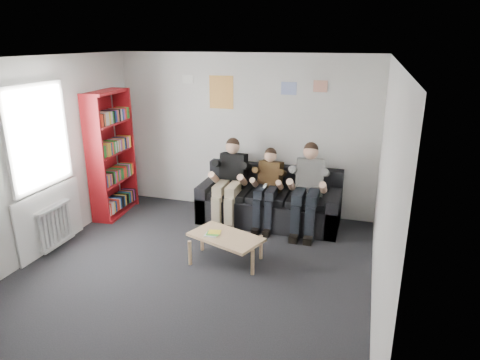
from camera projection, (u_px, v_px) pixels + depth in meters
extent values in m
plane|color=black|center=(188.00, 277.00, 5.48)|extent=(5.00, 5.00, 0.00)
plane|color=silver|center=(179.00, 59.00, 4.63)|extent=(5.00, 5.00, 0.00)
plane|color=white|center=(244.00, 134.00, 7.32)|extent=(4.50, 0.00, 4.50)
plane|color=white|center=(26.00, 290.00, 2.78)|extent=(4.50, 0.00, 4.50)
plane|color=white|center=(29.00, 162.00, 5.68)|extent=(0.00, 5.00, 5.00)
plane|color=white|center=(384.00, 197.00, 4.43)|extent=(0.00, 5.00, 5.00)
cube|color=black|center=(269.00, 209.00, 7.08)|extent=(2.28, 0.93, 0.44)
cube|color=black|center=(275.00, 178.00, 7.27)|extent=(2.28, 0.21, 0.45)
cube|color=black|center=(210.00, 198.00, 7.35)|extent=(0.19, 0.93, 0.62)
cube|color=black|center=(334.00, 211.00, 6.76)|extent=(0.19, 0.93, 0.62)
cube|color=black|center=(268.00, 196.00, 6.92)|extent=(1.91, 0.64, 0.10)
cube|color=maroon|center=(111.00, 154.00, 7.19)|extent=(0.32, 0.95, 2.12)
cube|color=tan|center=(226.00, 237.00, 5.75)|extent=(0.97, 0.53, 0.04)
cylinder|color=tan|center=(190.00, 253.00, 5.74)|extent=(0.05, 0.05, 0.35)
cylinder|color=tan|center=(253.00, 262.00, 5.50)|extent=(0.05, 0.05, 0.35)
cylinder|color=tan|center=(202.00, 239.00, 6.13)|extent=(0.05, 0.05, 0.35)
cylinder|color=tan|center=(261.00, 247.00, 5.89)|extent=(0.05, 0.05, 0.35)
cube|color=silver|center=(211.00, 235.00, 5.76)|extent=(0.16, 0.12, 0.01)
cube|color=green|center=(213.00, 233.00, 5.77)|extent=(0.16, 0.12, 0.01)
cube|color=yellow|center=(215.00, 232.00, 5.78)|extent=(0.16, 0.12, 0.01)
cube|color=black|center=(234.00, 170.00, 7.12)|extent=(0.42, 0.31, 0.60)
sphere|color=#DBA485|center=(233.00, 147.00, 6.95)|extent=(0.23, 0.23, 0.23)
sphere|color=black|center=(233.00, 144.00, 6.96)|extent=(0.22, 0.22, 0.22)
cube|color=gray|center=(228.00, 188.00, 6.90)|extent=(0.38, 0.48, 0.16)
cube|color=gray|center=(223.00, 213.00, 6.80)|extent=(0.36, 0.15, 0.54)
cube|color=black|center=(222.00, 227.00, 6.81)|extent=(0.36, 0.27, 0.11)
cube|color=#4D3519|center=(270.00, 176.00, 6.94)|extent=(0.36, 0.27, 0.51)
sphere|color=#DBA485|center=(270.00, 156.00, 6.80)|extent=(0.20, 0.20, 0.20)
sphere|color=black|center=(271.00, 154.00, 6.80)|extent=(0.19, 0.19, 0.19)
cube|color=black|center=(266.00, 192.00, 6.75)|extent=(0.33, 0.42, 0.14)
cube|color=black|center=(263.00, 216.00, 6.68)|extent=(0.31, 0.13, 0.54)
cube|color=black|center=(262.00, 231.00, 6.70)|extent=(0.31, 0.24, 0.09)
cube|color=white|center=(265.00, 186.00, 6.63)|extent=(0.04, 0.13, 0.04)
cube|color=silver|center=(310.00, 177.00, 6.77)|extent=(0.43, 0.31, 0.61)
sphere|color=#DBA485|center=(311.00, 152.00, 6.60)|extent=(0.24, 0.24, 0.24)
sphere|color=black|center=(311.00, 149.00, 6.60)|extent=(0.23, 0.23, 0.23)
cube|color=black|center=(306.00, 196.00, 6.54)|extent=(0.39, 0.49, 0.16)
cube|color=black|center=(303.00, 223.00, 6.44)|extent=(0.36, 0.15, 0.54)
cube|color=black|center=(301.00, 238.00, 6.45)|extent=(0.36, 0.28, 0.11)
cylinder|color=silver|center=(41.00, 234.00, 5.89)|extent=(0.06, 0.06, 0.60)
cylinder|color=silver|center=(46.00, 231.00, 5.96)|extent=(0.06, 0.06, 0.60)
cylinder|color=silver|center=(50.00, 229.00, 6.04)|extent=(0.06, 0.06, 0.60)
cylinder|color=silver|center=(53.00, 227.00, 6.11)|extent=(0.06, 0.06, 0.60)
cylinder|color=silver|center=(57.00, 225.00, 6.18)|extent=(0.06, 0.06, 0.60)
cylinder|color=silver|center=(61.00, 223.00, 6.25)|extent=(0.06, 0.06, 0.60)
cylinder|color=silver|center=(65.00, 220.00, 6.33)|extent=(0.06, 0.06, 0.60)
cylinder|color=silver|center=(68.00, 218.00, 6.40)|extent=(0.06, 0.06, 0.60)
cube|color=silver|center=(58.00, 243.00, 6.23)|extent=(0.10, 0.64, 0.04)
cube|color=silver|center=(53.00, 208.00, 6.06)|extent=(0.10, 0.64, 0.04)
cube|color=white|center=(37.00, 137.00, 5.76)|extent=(0.02, 1.00, 1.30)
cube|color=white|center=(30.00, 86.00, 5.54)|extent=(0.05, 1.12, 0.06)
cube|color=white|center=(45.00, 185.00, 5.97)|extent=(0.05, 1.12, 0.06)
cube|color=white|center=(50.00, 219.00, 6.13)|extent=(0.03, 1.30, 0.90)
cube|color=#DCC44D|center=(221.00, 92.00, 7.20)|extent=(0.42, 0.01, 0.55)
cube|color=blue|center=(289.00, 88.00, 6.85)|extent=(0.25, 0.01, 0.20)
cube|color=#D943AA|center=(320.00, 86.00, 6.70)|extent=(0.22, 0.01, 0.18)
cube|color=white|center=(188.00, 79.00, 7.31)|extent=(0.20, 0.01, 0.14)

